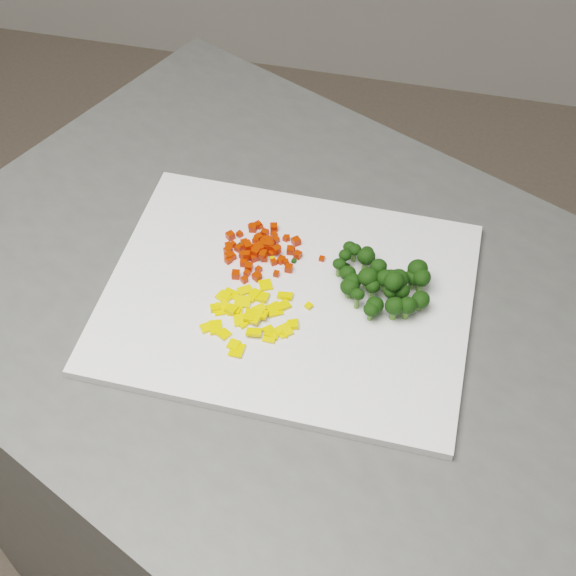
% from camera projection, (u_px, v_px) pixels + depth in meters
% --- Properties ---
extents(counter_block, '(1.13, 1.00, 0.90)m').
position_uv_depth(counter_block, '(304.00, 487.00, 1.26)').
color(counter_block, '#4E4E4B').
rests_on(counter_block, ground).
extents(cutting_board, '(0.42, 0.33, 0.01)m').
position_uv_depth(cutting_board, '(288.00, 297.00, 0.92)').
color(cutting_board, white).
rests_on(cutting_board, counter_block).
extents(carrot_pile, '(0.09, 0.09, 0.03)m').
position_uv_depth(carrot_pile, '(260.00, 247.00, 0.95)').
color(carrot_pile, '#C21A02').
rests_on(carrot_pile, cutting_board).
extents(pepper_pile, '(0.11, 0.11, 0.01)m').
position_uv_depth(pepper_pile, '(250.00, 315.00, 0.89)').
color(pepper_pile, yellow).
rests_on(pepper_pile, cutting_board).
extents(broccoli_pile, '(0.11, 0.11, 0.05)m').
position_uv_depth(broccoli_pile, '(378.00, 273.00, 0.90)').
color(broccoli_pile, black).
rests_on(broccoli_pile, cutting_board).
extents(carrot_cube_0, '(0.01, 0.01, 0.01)m').
position_uv_depth(carrot_cube_0, '(260.00, 247.00, 0.95)').
color(carrot_cube_0, '#C21A02').
rests_on(carrot_cube_0, carrot_pile).
extents(carrot_cube_1, '(0.01, 0.01, 0.01)m').
position_uv_depth(carrot_cube_1, '(277.00, 249.00, 0.95)').
color(carrot_cube_1, '#C21A02').
rests_on(carrot_cube_1, carrot_pile).
extents(carrot_cube_2, '(0.01, 0.01, 0.01)m').
position_uv_depth(carrot_cube_2, '(249.00, 267.00, 0.94)').
color(carrot_cube_2, '#C21A02').
rests_on(carrot_cube_2, carrot_pile).
extents(carrot_cube_3, '(0.01, 0.01, 0.01)m').
position_uv_depth(carrot_cube_3, '(289.00, 268.00, 0.94)').
color(carrot_cube_3, '#C21A02').
rests_on(carrot_cube_3, carrot_pile).
extents(carrot_cube_4, '(0.01, 0.01, 0.01)m').
position_uv_depth(carrot_cube_4, '(256.00, 240.00, 0.97)').
color(carrot_cube_4, '#C21A02').
rests_on(carrot_cube_4, carrot_pile).
extents(carrot_cube_5, '(0.01, 0.01, 0.01)m').
position_uv_depth(carrot_cube_5, '(259.00, 248.00, 0.95)').
color(carrot_cube_5, '#C21A02').
rests_on(carrot_cube_5, carrot_pile).
extents(carrot_cube_6, '(0.01, 0.01, 0.01)m').
position_uv_depth(carrot_cube_6, '(259.00, 238.00, 0.97)').
color(carrot_cube_6, '#C21A02').
rests_on(carrot_cube_6, carrot_pile).
extents(carrot_cube_7, '(0.01, 0.01, 0.01)m').
position_uv_depth(carrot_cube_7, '(252.00, 229.00, 0.98)').
color(carrot_cube_7, '#C21A02').
rests_on(carrot_cube_7, carrot_pile).
extents(carrot_cube_8, '(0.01, 0.01, 0.01)m').
position_uv_depth(carrot_cube_8, '(259.00, 269.00, 0.94)').
color(carrot_cube_8, '#C21A02').
rests_on(carrot_cube_8, carrot_pile).
extents(carrot_cube_9, '(0.01, 0.01, 0.01)m').
position_uv_depth(carrot_cube_9, '(269.00, 241.00, 0.96)').
color(carrot_cube_9, '#C21A02').
rests_on(carrot_cube_9, carrot_pile).
extents(carrot_cube_10, '(0.01, 0.01, 0.01)m').
position_uv_depth(carrot_cube_10, '(248.00, 246.00, 0.95)').
color(carrot_cube_10, '#C21A02').
rests_on(carrot_cube_10, carrot_pile).
extents(carrot_cube_11, '(0.01, 0.01, 0.01)m').
position_uv_depth(carrot_cube_11, '(298.00, 255.00, 0.95)').
color(carrot_cube_11, '#C21A02').
rests_on(carrot_cube_11, carrot_pile).
extents(carrot_cube_12, '(0.01, 0.01, 0.01)m').
position_uv_depth(carrot_cube_12, '(268.00, 240.00, 0.96)').
color(carrot_cube_12, '#C21A02').
rests_on(carrot_cube_12, carrot_pile).
extents(carrot_cube_13, '(0.01, 0.01, 0.01)m').
position_uv_depth(carrot_cube_13, '(265.00, 241.00, 0.97)').
color(carrot_cube_13, '#C21A02').
rests_on(carrot_cube_13, carrot_pile).
extents(carrot_cube_14, '(0.01, 0.01, 0.01)m').
position_uv_depth(carrot_cube_14, '(272.00, 253.00, 0.95)').
color(carrot_cube_14, '#C21A02').
rests_on(carrot_cube_14, carrot_pile).
extents(carrot_cube_15, '(0.01, 0.01, 0.01)m').
position_uv_depth(carrot_cube_15, '(284.00, 261.00, 0.95)').
color(carrot_cube_15, '#C21A02').
rests_on(carrot_cube_15, carrot_pile).
extents(carrot_cube_16, '(0.01, 0.01, 0.01)m').
position_uv_depth(carrot_cube_16, '(276.00, 274.00, 0.93)').
color(carrot_cube_16, '#C21A02').
rests_on(carrot_cube_16, carrot_pile).
extents(carrot_cube_17, '(0.01, 0.01, 0.01)m').
position_uv_depth(carrot_cube_17, '(233.00, 244.00, 0.96)').
color(carrot_cube_17, '#C21A02').
rests_on(carrot_cube_17, carrot_pile).
extents(carrot_cube_18, '(0.01, 0.01, 0.01)m').
position_uv_depth(carrot_cube_18, '(274.00, 235.00, 0.97)').
color(carrot_cube_18, '#C21A02').
rests_on(carrot_cube_18, carrot_pile).
extents(carrot_cube_19, '(0.01, 0.01, 0.01)m').
position_uv_depth(carrot_cube_19, '(230.00, 236.00, 0.97)').
color(carrot_cube_19, '#C21A02').
rests_on(carrot_cube_19, carrot_pile).
extents(carrot_cube_20, '(0.01, 0.01, 0.01)m').
position_uv_depth(carrot_cube_20, '(282.00, 259.00, 0.95)').
color(carrot_cube_20, '#C21A02').
rests_on(carrot_cube_20, carrot_pile).
extents(carrot_cube_21, '(0.01, 0.01, 0.01)m').
position_uv_depth(carrot_cube_21, '(243.00, 263.00, 0.94)').
color(carrot_cube_21, '#C21A02').
rests_on(carrot_cube_21, carrot_pile).
extents(carrot_cube_22, '(0.01, 0.01, 0.01)m').
position_uv_depth(carrot_cube_22, '(264.00, 253.00, 0.94)').
color(carrot_cube_22, '#C21A02').
rests_on(carrot_cube_22, carrot_pile).
extents(carrot_cube_23, '(0.01, 0.01, 0.01)m').
position_uv_depth(carrot_cube_23, '(291.00, 250.00, 0.96)').
color(carrot_cube_23, '#C21A02').
rests_on(carrot_cube_23, carrot_pile).
extents(carrot_cube_24, '(0.01, 0.01, 0.01)m').
position_uv_depth(carrot_cube_24, '(280.00, 261.00, 0.95)').
color(carrot_cube_24, '#C21A02').
rests_on(carrot_cube_24, carrot_pile).
extents(carrot_cube_25, '(0.01, 0.01, 0.01)m').
position_uv_depth(carrot_cube_25, '(266.00, 244.00, 0.96)').
color(carrot_cube_25, '#C21A02').
rests_on(carrot_cube_25, carrot_pile).
extents(carrot_cube_26, '(0.01, 0.01, 0.01)m').
position_uv_depth(carrot_cube_26, '(252.00, 227.00, 0.98)').
color(carrot_cube_26, '#C21A02').
rests_on(carrot_cube_26, carrot_pile).
extents(carrot_cube_27, '(0.01, 0.01, 0.01)m').
position_uv_depth(carrot_cube_27, '(261.00, 250.00, 0.96)').
color(carrot_cube_27, '#C21A02').
rests_on(carrot_cube_27, carrot_pile).
extents(carrot_cube_28, '(0.01, 0.01, 0.01)m').
position_uv_depth(carrot_cube_28, '(274.00, 227.00, 0.98)').
color(carrot_cube_28, '#C21A02').
rests_on(carrot_cube_28, carrot_pile).
extents(carrot_cube_29, '(0.01, 0.01, 0.01)m').
position_uv_depth(carrot_cube_29, '(264.00, 258.00, 0.95)').
color(carrot_cube_29, '#C21A02').
rests_on(carrot_cube_29, carrot_pile).
extents(carrot_cube_30, '(0.01, 0.01, 0.01)m').
position_uv_depth(carrot_cube_30, '(286.00, 238.00, 0.97)').
color(carrot_cube_30, '#C21A02').
rests_on(carrot_cube_30, carrot_pile).
extents(carrot_cube_31, '(0.01, 0.01, 0.01)m').
position_uv_depth(carrot_cube_31, '(273.00, 262.00, 0.94)').
color(carrot_cube_31, '#C21A02').
rests_on(carrot_cube_31, carrot_pile).
extents(carrot_cube_32, '(0.01, 0.01, 0.01)m').
position_uv_depth(carrot_cube_32, '(227.00, 250.00, 0.96)').
color(carrot_cube_32, '#C21A02').
rests_on(carrot_cube_32, carrot_pile).
extents(carrot_cube_33, '(0.01, 0.01, 0.01)m').
position_uv_depth(carrot_cube_33, '(246.00, 255.00, 0.94)').
color(carrot_cube_33, '#C21A02').
rests_on(carrot_cube_33, carrot_pile).
extents(carrot_cube_34, '(0.01, 0.01, 0.01)m').
position_uv_depth(carrot_cube_34, '(251.00, 250.00, 0.96)').
color(carrot_cube_34, '#C21A02').
rests_on(carrot_cube_34, carrot_pile).
extents(carrot_cube_35, '(0.01, 0.01, 0.01)m').
position_uv_depth(carrot_cube_35, '(271.00, 246.00, 0.95)').
color(carrot_cube_35, '#C21A02').
rests_on(carrot_cube_35, carrot_pile).
extents(carrot_cube_36, '(0.01, 0.01, 0.01)m').
position_uv_depth(carrot_cube_36, '(256.00, 252.00, 0.94)').
color(carrot_cube_36, '#C21A02').
rests_on(carrot_cube_36, carrot_pile).
extents(carrot_cube_37, '(0.01, 0.01, 0.01)m').
position_uv_depth(carrot_cube_37, '(262.00, 255.00, 0.94)').
color(carrot_cube_37, '#C21A02').
rests_on(carrot_cube_37, carrot_pile).
extents(carrot_cube_38, '(0.01, 0.01, 0.01)m').
position_uv_depth(carrot_cube_38, '(266.00, 246.00, 0.95)').
color(carrot_cube_38, '#C21A02').
rests_on(carrot_cube_38, carrot_pile).
extents(carrot_cube_39, '(0.01, 0.01, 0.01)m').
position_uv_depth(carrot_cube_39, '(286.00, 262.00, 0.95)').
color(carrot_cube_39, '#C21A02').
rests_on(carrot_cube_39, carrot_pile).
extents(carrot_cube_40, '(0.01, 0.01, 0.01)m').
position_uv_depth(carrot_cube_40, '(251.00, 249.00, 0.96)').
color(carrot_cube_40, '#C21A02').
rests_on(carrot_cube_40, carrot_pile).
extents(carrot_cube_41, '(0.01, 0.01, 0.01)m').
position_uv_depth(carrot_cube_41, '(291.00, 250.00, 0.96)').
color(carrot_cube_41, '#C21A02').
rests_on(carrot_cube_41, carrot_pile).
extents(carrot_cube_42, '(0.01, 0.01, 0.01)m').
position_uv_depth(carrot_cube_42, '(270.00, 245.00, 0.95)').
color(carrot_cube_42, '#C21A02').
rests_on(carrot_cube_42, carrot_pile).
extents(carrot_cube_43, '(0.01, 0.01, 0.01)m').
position_uv_depth(carrot_cube_43, '(247.00, 273.00, 0.93)').
color(carrot_cube_43, '#C21A02').
rests_on(carrot_cube_43, carrot_pile).
extents(carrot_cube_44, '(0.01, 0.01, 0.01)m').
position_uv_depth(carrot_cube_44, '(296.00, 241.00, 0.96)').
color(carrot_cube_44, '#C21A02').
rests_on(carrot_cube_44, carrot_pile).
extents(carrot_cube_45, '(0.01, 0.01, 0.01)m').
position_uv_depth(carrot_cube_45, '(256.00, 250.00, 0.96)').
color(carrot_cube_45, '#C21A02').
rests_on(carrot_cube_45, carrot_pile).
extents(carrot_cube_46, '(0.01, 0.01, 0.01)m').
position_uv_depth(carrot_cube_46, '(238.00, 248.00, 0.96)').
color(carrot_cube_46, '#C21A02').
rests_on(carrot_cube_46, carrot_pile).
extents(carrot_cube_47, '(0.01, 0.01, 0.01)m').
position_uv_depth(carrot_cube_47, '(258.00, 225.00, 0.98)').
color(carrot_cube_47, '#C21A02').
rests_on(carrot_cube_47, carrot_pile).
extents(carrot_cube_48, '(0.01, 0.01, 0.01)m').
position_uv_depth(carrot_cube_48, '(278.00, 247.00, 0.96)').
color(carrot_cube_48, '#C21A02').
rests_on(carrot_cube_48, carrot_pile).
extents(carrot_cube_49, '(0.01, 0.01, 0.01)m').
position_uv_depth(carrot_cube_49, '(252.00, 248.00, 0.95)').
color(carrot_cube_49, '#C21A02').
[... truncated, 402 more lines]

